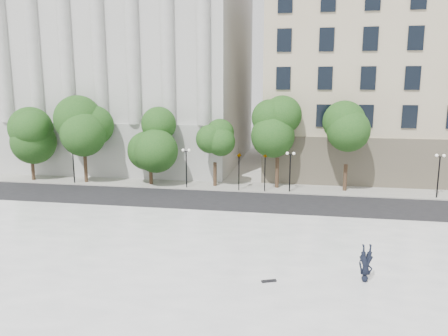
{
  "coord_description": "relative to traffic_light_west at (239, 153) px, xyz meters",
  "views": [
    {
      "loc": [
        5.81,
        -18.09,
        10.13
      ],
      "look_at": [
        0.88,
        10.0,
        4.64
      ],
      "focal_mm": 35.0,
      "sensor_mm": 36.0,
      "label": 1
    }
  ],
  "objects": [
    {
      "name": "street_trees",
      "position": [
        -7.99,
        1.21,
        1.18
      ],
      "size": [
        36.25,
        4.96,
        7.54
      ],
      "color": "#382619",
      "rests_on": "ground"
    },
    {
      "name": "traffic_light_east",
      "position": [
        2.47,
        0.0,
        -0.11
      ],
      "size": [
        0.56,
        1.67,
        4.16
      ],
      "color": "black",
      "rests_on": "ground"
    },
    {
      "name": "plaza",
      "position": [
        -0.17,
        -19.3,
        -3.53
      ],
      "size": [
        44.0,
        22.0,
        0.45
      ],
      "primitive_type": "cube",
      "color": "white",
      "rests_on": "ground"
    },
    {
      "name": "traffic_light_west",
      "position": [
        0.0,
        0.0,
        0.0
      ],
      "size": [
        0.49,
        1.91,
        4.26
      ],
      "color": "black",
      "rests_on": "ground"
    },
    {
      "name": "lamp_posts",
      "position": [
        -0.14,
        0.3,
        -0.91
      ],
      "size": [
        35.97,
        0.28,
        4.4
      ],
      "color": "black",
      "rests_on": "ground"
    },
    {
      "name": "ground",
      "position": [
        -0.17,
        -22.3,
        -3.76
      ],
      "size": [
        160.0,
        160.0,
        0.0
      ],
      "primitive_type": "plane",
      "color": "#B7B5AC",
      "rests_on": "ground"
    },
    {
      "name": "building_east",
      "position": [
        19.83,
        16.61,
        7.39
      ],
      "size": [
        36.0,
        26.15,
        23.0
      ],
      "color": "#BFB391",
      "rests_on": "ground"
    },
    {
      "name": "street",
      "position": [
        -0.17,
        -4.3,
        -3.75
      ],
      "size": [
        60.0,
        8.0,
        0.02
      ],
      "primitive_type": "cube",
      "color": "black",
      "rests_on": "ground"
    },
    {
      "name": "skateboard",
      "position": [
        4.34,
        -20.03,
        -3.27
      ],
      "size": [
        0.77,
        0.46,
        0.08
      ],
      "primitive_type": "cube",
      "rotation": [
        0.0,
        0.0,
        0.37
      ],
      "color": "black",
      "rests_on": "plaza"
    },
    {
      "name": "far_sidewalk",
      "position": [
        -0.17,
        1.7,
        -3.7
      ],
      "size": [
        60.0,
        4.0,
        0.12
      ],
      "primitive_type": "cube",
      "color": "#B4B1A6",
      "rests_on": "ground"
    },
    {
      "name": "building_west",
      "position": [
        -17.17,
        16.27,
        9.13
      ],
      "size": [
        31.5,
        27.65,
        25.6
      ],
      "color": "#BABAB5",
      "rests_on": "ground"
    },
    {
      "name": "person_lying",
      "position": [
        9.06,
        -19.17,
        -3.04
      ],
      "size": [
        0.97,
        2.02,
        0.53
      ],
      "primitive_type": "imported",
      "rotation": [
        -1.54,
        0.0,
        0.14
      ],
      "color": "black",
      "rests_on": "plaza"
    }
  ]
}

